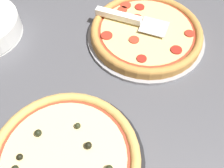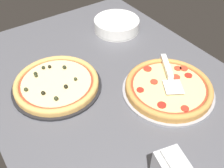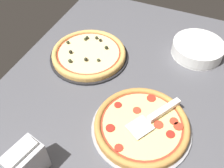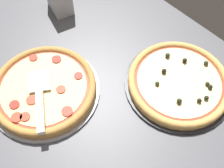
% 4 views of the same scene
% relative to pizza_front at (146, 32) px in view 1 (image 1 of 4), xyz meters
% --- Properties ---
extents(ground_plane, '(1.54, 0.99, 0.04)m').
position_rel_pizza_front_xyz_m(ground_plane, '(0.08, 0.15, -0.05)').
color(ground_plane, '#4C4C51').
extents(pizza_pan_front, '(0.37, 0.37, 0.01)m').
position_rel_pizza_front_xyz_m(pizza_pan_front, '(-0.00, 0.00, -0.02)').
color(pizza_pan_front, '#939399').
rests_on(pizza_pan_front, ground_plane).
extents(pizza_front, '(0.35, 0.35, 0.03)m').
position_rel_pizza_front_xyz_m(pizza_front, '(0.00, 0.00, 0.00)').
color(pizza_front, '#B77F3D').
rests_on(pizza_front, pizza_pan_front).
extents(pizza_pan_back, '(0.37, 0.37, 0.01)m').
position_rel_pizza_front_xyz_m(pizza_pan_back, '(0.28, 0.36, -0.02)').
color(pizza_pan_back, black).
rests_on(pizza_pan_back, ground_plane).
extents(pizza_back, '(0.35, 0.35, 0.04)m').
position_rel_pizza_front_xyz_m(pizza_back, '(0.28, 0.36, -0.00)').
color(pizza_back, tan).
rests_on(pizza_back, pizza_pan_back).
extents(serving_spatula, '(0.22, 0.16, 0.02)m').
position_rel_pizza_front_xyz_m(serving_spatula, '(0.06, -0.05, 0.02)').
color(serving_spatula, silver).
rests_on(serving_spatula, pizza_front).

